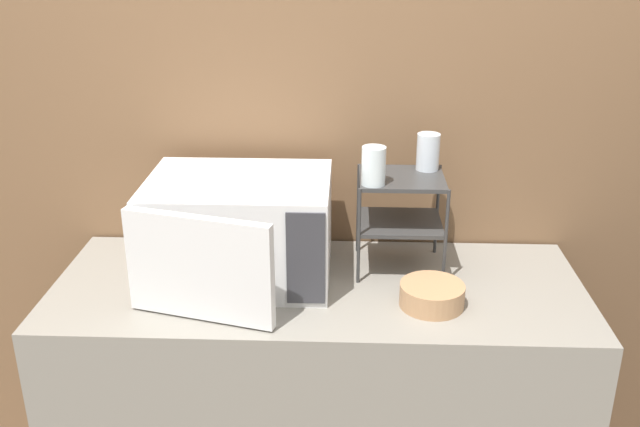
# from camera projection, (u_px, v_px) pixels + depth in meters

# --- Properties ---
(wall_back) EXTENTS (8.00, 0.06, 2.60)m
(wall_back) POSITION_uv_depth(u_px,v_px,m) (323.00, 123.00, 2.26)
(wall_back) COLOR brown
(wall_back) RESTS_ON ground_plane
(counter) EXTENTS (1.55, 0.62, 0.91)m
(counter) POSITION_uv_depth(u_px,v_px,m) (318.00, 411.00, 2.26)
(counter) COLOR gray
(counter) RESTS_ON ground_plane
(microwave) EXTENTS (0.53, 0.53, 0.30)m
(microwave) POSITION_uv_depth(u_px,v_px,m) (238.00, 230.00, 2.07)
(microwave) COLOR silver
(microwave) RESTS_ON counter
(dish_rack) EXTENTS (0.26, 0.23, 0.29)m
(dish_rack) POSITION_uv_depth(u_px,v_px,m) (401.00, 203.00, 2.11)
(dish_rack) COLOR #333333
(dish_rack) RESTS_ON counter
(glass_front_left) EXTENTS (0.07, 0.07, 0.11)m
(glass_front_left) POSITION_uv_depth(u_px,v_px,m) (374.00, 166.00, 2.00)
(glass_front_left) COLOR silver
(glass_front_left) RESTS_ON dish_rack
(glass_back_right) EXTENTS (0.07, 0.07, 0.11)m
(glass_back_right) POSITION_uv_depth(u_px,v_px,m) (428.00, 152.00, 2.12)
(glass_back_right) COLOR silver
(glass_back_right) RESTS_ON dish_rack
(bowl) EXTENTS (0.18, 0.18, 0.06)m
(bowl) POSITION_uv_depth(u_px,v_px,m) (432.00, 295.00, 1.96)
(bowl) COLOR #AD7F56
(bowl) RESTS_ON counter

